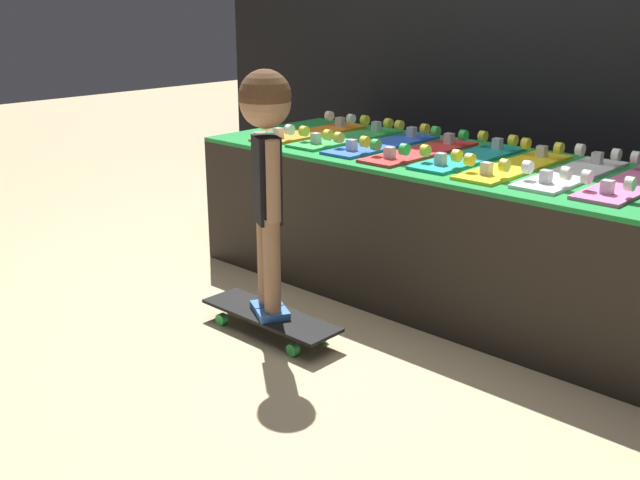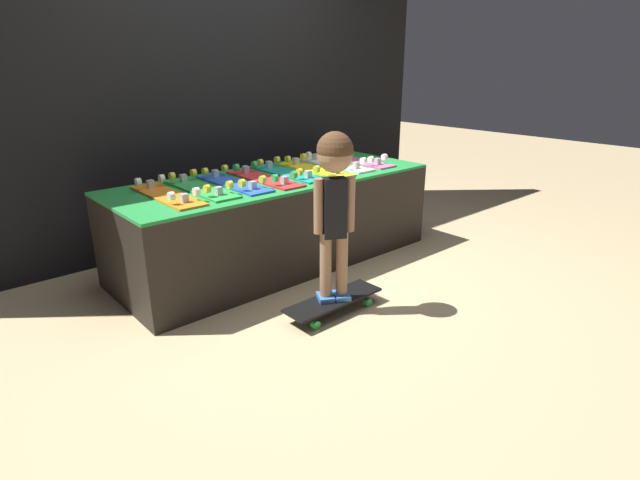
{
  "view_description": "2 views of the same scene",
  "coord_description": "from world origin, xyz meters",
  "px_view_note": "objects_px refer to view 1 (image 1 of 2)",
  "views": [
    {
      "loc": [
        1.88,
        -2.36,
        1.37
      ],
      "look_at": [
        -0.18,
        -0.13,
        0.38
      ],
      "focal_mm": 42.0,
      "sensor_mm": 36.0,
      "label": 1
    },
    {
      "loc": [
        -2.13,
        -2.38,
        1.47
      ],
      "look_at": [
        -0.13,
        -0.1,
        0.38
      ],
      "focal_mm": 28.0,
      "sensor_mm": 36.0,
      "label": 2
    }
  ],
  "objects_px": {
    "skateboard_yellow_on_rack": "(515,165)",
    "skateboard_green_on_rack": "(347,136)",
    "skateboard_blue_on_rack": "(383,143)",
    "skateboard_on_floor": "(270,317)",
    "skateboard_orange_on_rack": "(311,131)",
    "skateboard_teal_on_rack": "(470,156)",
    "skateboard_white_on_rack": "(572,172)",
    "child": "(266,148)",
    "skateboard_pink_on_rack": "(632,182)",
    "skateboard_red_on_rack": "(421,150)"
  },
  "relations": [
    {
      "from": "skateboard_on_floor",
      "to": "skateboard_orange_on_rack",
      "type": "bearing_deg",
      "value": 124.04
    },
    {
      "from": "skateboard_white_on_rack",
      "to": "skateboard_blue_on_rack",
      "type": "bearing_deg",
      "value": -179.0
    },
    {
      "from": "skateboard_teal_on_rack",
      "to": "skateboard_white_on_rack",
      "type": "height_order",
      "value": "same"
    },
    {
      "from": "skateboard_blue_on_rack",
      "to": "skateboard_white_on_rack",
      "type": "distance_m",
      "value": 0.97
    },
    {
      "from": "skateboard_orange_on_rack",
      "to": "skateboard_teal_on_rack",
      "type": "height_order",
      "value": "same"
    },
    {
      "from": "skateboard_blue_on_rack",
      "to": "child",
      "type": "bearing_deg",
      "value": -82.61
    },
    {
      "from": "skateboard_green_on_rack",
      "to": "skateboard_on_floor",
      "type": "xyz_separation_m",
      "value": [
        0.36,
        -0.91,
        -0.61
      ]
    },
    {
      "from": "skateboard_green_on_rack",
      "to": "skateboard_pink_on_rack",
      "type": "distance_m",
      "value": 1.46
    },
    {
      "from": "skateboard_orange_on_rack",
      "to": "skateboard_green_on_rack",
      "type": "height_order",
      "value": "same"
    },
    {
      "from": "skateboard_blue_on_rack",
      "to": "skateboard_teal_on_rack",
      "type": "relative_size",
      "value": 1.0
    },
    {
      "from": "skateboard_white_on_rack",
      "to": "skateboard_pink_on_rack",
      "type": "distance_m",
      "value": 0.24
    },
    {
      "from": "skateboard_orange_on_rack",
      "to": "skateboard_blue_on_rack",
      "type": "bearing_deg",
      "value": 0.52
    },
    {
      "from": "skateboard_teal_on_rack",
      "to": "skateboard_orange_on_rack",
      "type": "bearing_deg",
      "value": -178.75
    },
    {
      "from": "skateboard_red_on_rack",
      "to": "skateboard_pink_on_rack",
      "type": "height_order",
      "value": "same"
    },
    {
      "from": "skateboard_orange_on_rack",
      "to": "skateboard_pink_on_rack",
      "type": "relative_size",
      "value": 1.0
    },
    {
      "from": "skateboard_teal_on_rack",
      "to": "skateboard_yellow_on_rack",
      "type": "bearing_deg",
      "value": -7.43
    },
    {
      "from": "skateboard_blue_on_rack",
      "to": "child",
      "type": "distance_m",
      "value": 0.91
    },
    {
      "from": "skateboard_orange_on_rack",
      "to": "skateboard_blue_on_rack",
      "type": "xyz_separation_m",
      "value": [
        0.49,
        0.0,
        0.0
      ]
    },
    {
      "from": "child",
      "to": "skateboard_green_on_rack",
      "type": "bearing_deg",
      "value": 139.89
    },
    {
      "from": "skateboard_teal_on_rack",
      "to": "skateboard_yellow_on_rack",
      "type": "height_order",
      "value": "same"
    },
    {
      "from": "skateboard_green_on_rack",
      "to": "skateboard_teal_on_rack",
      "type": "bearing_deg",
      "value": 0.21
    },
    {
      "from": "child",
      "to": "skateboard_orange_on_rack",
      "type": "bearing_deg",
      "value": 152.39
    },
    {
      "from": "skateboard_red_on_rack",
      "to": "skateboard_teal_on_rack",
      "type": "height_order",
      "value": "same"
    },
    {
      "from": "skateboard_on_floor",
      "to": "skateboard_white_on_rack",
      "type": "bearing_deg",
      "value": 46.85
    },
    {
      "from": "skateboard_yellow_on_rack",
      "to": "skateboard_pink_on_rack",
      "type": "distance_m",
      "value": 0.49
    },
    {
      "from": "skateboard_red_on_rack",
      "to": "skateboard_pink_on_rack",
      "type": "bearing_deg",
      "value": 2.26
    },
    {
      "from": "skateboard_blue_on_rack",
      "to": "skateboard_teal_on_rack",
      "type": "bearing_deg",
      "value": 1.99
    },
    {
      "from": "skateboard_orange_on_rack",
      "to": "skateboard_white_on_rack",
      "type": "xyz_separation_m",
      "value": [
        1.46,
        0.02,
        0.0
      ]
    },
    {
      "from": "skateboard_teal_on_rack",
      "to": "child",
      "type": "bearing_deg",
      "value": -112.05
    },
    {
      "from": "skateboard_on_floor",
      "to": "skateboard_blue_on_rack",
      "type": "bearing_deg",
      "value": 97.39
    },
    {
      "from": "skateboard_pink_on_rack",
      "to": "child",
      "type": "height_order",
      "value": "child"
    },
    {
      "from": "skateboard_green_on_rack",
      "to": "skateboard_pink_on_rack",
      "type": "xyz_separation_m",
      "value": [
        1.46,
        0.0,
        0.0
      ]
    },
    {
      "from": "skateboard_blue_on_rack",
      "to": "skateboard_teal_on_rack",
      "type": "xyz_separation_m",
      "value": [
        0.49,
        0.02,
        0.0
      ]
    },
    {
      "from": "skateboard_blue_on_rack",
      "to": "skateboard_yellow_on_rack",
      "type": "xyz_separation_m",
      "value": [
        0.73,
        -0.01,
        0.0
      ]
    },
    {
      "from": "skateboard_white_on_rack",
      "to": "skateboard_pink_on_rack",
      "type": "relative_size",
      "value": 1.0
    },
    {
      "from": "skateboard_red_on_rack",
      "to": "skateboard_pink_on_rack",
      "type": "relative_size",
      "value": 1.0
    },
    {
      "from": "skateboard_green_on_rack",
      "to": "child",
      "type": "bearing_deg",
      "value": -68.46
    },
    {
      "from": "skateboard_white_on_rack",
      "to": "child",
      "type": "xyz_separation_m",
      "value": [
        -0.86,
        -0.91,
        0.12
      ]
    },
    {
      "from": "skateboard_teal_on_rack",
      "to": "skateboard_on_floor",
      "type": "bearing_deg",
      "value": -112.05
    },
    {
      "from": "skateboard_blue_on_rack",
      "to": "skateboard_yellow_on_rack",
      "type": "bearing_deg",
      "value": -1.16
    },
    {
      "from": "skateboard_white_on_rack",
      "to": "skateboard_pink_on_rack",
      "type": "bearing_deg",
      "value": -0.58
    },
    {
      "from": "skateboard_yellow_on_rack",
      "to": "skateboard_white_on_rack",
      "type": "relative_size",
      "value": 1.0
    },
    {
      "from": "skateboard_white_on_rack",
      "to": "skateboard_pink_on_rack",
      "type": "xyz_separation_m",
      "value": [
        0.24,
        -0.0,
        0.0
      ]
    },
    {
      "from": "skateboard_yellow_on_rack",
      "to": "skateboard_green_on_rack",
      "type": "bearing_deg",
      "value": 178.29
    },
    {
      "from": "skateboard_green_on_rack",
      "to": "skateboard_yellow_on_rack",
      "type": "xyz_separation_m",
      "value": [
        0.97,
        -0.03,
        0.0
      ]
    },
    {
      "from": "skateboard_red_on_rack",
      "to": "skateboard_on_floor",
      "type": "height_order",
      "value": "skateboard_red_on_rack"
    },
    {
      "from": "skateboard_green_on_rack",
      "to": "skateboard_white_on_rack",
      "type": "xyz_separation_m",
      "value": [
        1.21,
        0.0,
        0.0
      ]
    },
    {
      "from": "skateboard_orange_on_rack",
      "to": "skateboard_yellow_on_rack",
      "type": "xyz_separation_m",
      "value": [
        1.21,
        -0.01,
        0.0
      ]
    },
    {
      "from": "skateboard_blue_on_rack",
      "to": "skateboard_pink_on_rack",
      "type": "xyz_separation_m",
      "value": [
        1.21,
        0.01,
        0.0
      ]
    },
    {
      "from": "skateboard_blue_on_rack",
      "to": "skateboard_yellow_on_rack",
      "type": "height_order",
      "value": "same"
    }
  ]
}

